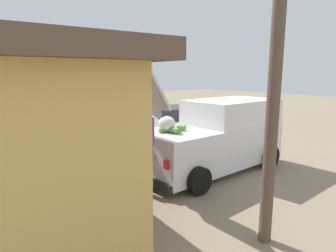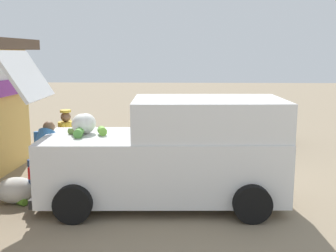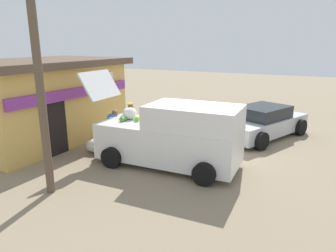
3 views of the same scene
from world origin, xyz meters
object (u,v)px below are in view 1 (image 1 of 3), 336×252
object	(u,v)px
delivery_van	(217,136)
parked_sedan	(173,122)
paint_bucket	(89,157)
customer_bending	(143,152)
vendor_standing	(124,142)
unloaded_banana_pile	(128,186)

from	to	relation	value
delivery_van	parked_sedan	bearing A→B (deg)	-23.50
paint_bucket	customer_bending	bearing A→B (deg)	-174.55
delivery_van	customer_bending	bearing A→B (deg)	88.47
parked_sedan	vendor_standing	size ratio (longest dim) A/B	2.84
customer_bending	paint_bucket	distance (m)	2.80
customer_bending	unloaded_banana_pile	bearing A→B (deg)	108.17
delivery_van	customer_bending	world-z (taller)	delivery_van
vendor_standing	unloaded_banana_pile	xyz separation A→B (m)	(-1.28, 0.63, -0.68)
vendor_standing	customer_bending	xyz separation A→B (m)	(-1.12, 0.13, -0.01)
delivery_van	unloaded_banana_pile	distance (m)	3.05
unloaded_banana_pile	paint_bucket	distance (m)	2.88
customer_bending	unloaded_banana_pile	size ratio (longest dim) A/B	1.78
delivery_van	customer_bending	distance (m)	2.45
delivery_van	vendor_standing	xyz separation A→B (m)	(1.18, 2.32, -0.07)
parked_sedan	vendor_standing	xyz separation A→B (m)	(-3.20, 4.23, 0.30)
vendor_standing	delivery_van	bearing A→B (deg)	-117.06
delivery_van	paint_bucket	xyz separation A→B (m)	(2.77, 2.71, -0.78)
delivery_van	unloaded_banana_pile	size ratio (longest dim) A/B	5.96
delivery_van	paint_bucket	world-z (taller)	delivery_van
customer_bending	paint_bucket	bearing A→B (deg)	5.45
parked_sedan	unloaded_banana_pile	bearing A→B (deg)	132.72
delivery_van	unloaded_banana_pile	xyz separation A→B (m)	(-0.10, 2.95, -0.74)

